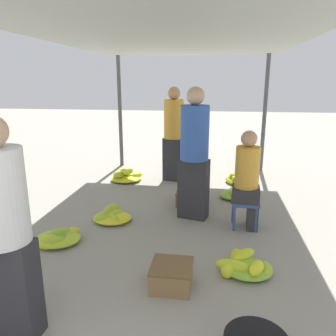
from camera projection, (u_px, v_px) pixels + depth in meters
canopy_post_back_left at (120, 112)px, 7.12m from camera, size 0.08×0.08×2.37m
canopy_post_back_right at (265, 115)px, 6.69m from camera, size 0.08×0.08×2.37m
canopy_tarp at (173, 34)px, 3.91m from camera, size 3.46×6.02×0.04m
vendor_foreground at (5, 230)px, 2.26m from camera, size 0.37×0.36×1.65m
stool at (245, 205)px, 4.21m from camera, size 0.34×0.34×0.37m
vendor_seated at (248, 179)px, 4.12m from camera, size 0.37×0.36×1.27m
banana_pile_left_0 at (58, 238)px, 3.84m from camera, size 0.54×0.55×0.17m
banana_pile_left_1 at (110, 216)px, 4.45m from camera, size 0.53×0.50×0.20m
banana_pile_left_2 at (125, 176)px, 6.23m from camera, size 0.61×0.51×0.25m
banana_pile_right_0 at (244, 266)px, 3.25m from camera, size 0.57×0.57×0.18m
banana_pile_right_1 at (238, 194)px, 5.33m from camera, size 0.60×0.60×0.18m
banana_pile_right_2 at (236, 179)px, 6.08m from camera, size 0.46×0.46×0.23m
crate_near at (172, 276)px, 3.02m from camera, size 0.38×0.38×0.22m
crate_mid at (191, 197)px, 5.06m from camera, size 0.43×0.43×0.21m
shopper_walking_mid at (194, 153)px, 4.36m from camera, size 0.46×0.46×1.78m
shopper_walking_far at (174, 133)px, 6.09m from camera, size 0.42×0.42×1.75m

